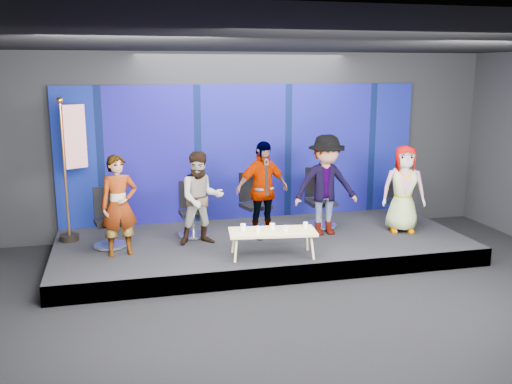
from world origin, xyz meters
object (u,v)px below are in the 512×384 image
panelist_d (326,185)px  mug_b (258,229)px  panelist_c (262,190)px  panelist_e (404,189)px  coffee_table (272,233)px  mug_d (286,228)px  mug_a (243,227)px  flag_stand (72,166)px  mug_e (306,225)px  chair_d (320,207)px  chair_e (399,208)px  chair_b (192,218)px  mug_c (272,226)px  panelist_a (119,206)px  panelist_b (201,198)px  chair_a (109,228)px  chair_c (254,211)px

panelist_d → mug_b: panelist_d is taller
panelist_c → panelist_e: bearing=-19.6°
coffee_table → mug_d: (0.19, -0.08, 0.08)m
panelist_c → mug_a: panelist_c is taller
panelist_e → flag_stand: bearing=-172.0°
panelist_d → mug_e: panelist_d is taller
chair_d → mug_e: size_ratio=12.10×
chair_e → mug_d: size_ratio=10.71×
chair_b → mug_c: bearing=-53.8°
mug_d → panelist_c: bearing=94.0°
panelist_a → panelist_b: (1.33, 0.27, -0.02)m
chair_a → mug_b: bearing=-36.7°
mug_b → mug_a: bearing=142.7°
mug_a → chair_c: bearing=69.4°
chair_b → chair_d: 2.39m
chair_c → chair_d: (1.23, -0.10, 0.02)m
flag_stand → chair_d: bearing=-31.4°
mug_c → flag_stand: bearing=151.9°
mug_c → coffee_table: bearing=-103.8°
panelist_b → mug_e: panelist_b is taller
panelist_c → chair_d: (1.22, 0.41, -0.48)m
panelist_c → chair_d: bearing=5.0°
chair_e → panelist_e: size_ratio=0.62×
panelist_e → coffee_table: (-2.65, -0.78, -0.40)m
chair_e → mug_b: (-3.08, -1.27, 0.14)m
coffee_table → mug_b: 0.25m
mug_b → flag_stand: bearing=148.4°
mug_a → mug_c: (0.46, -0.07, -0.00)m
panelist_c → mug_e: 1.18m
chair_b → chair_d: size_ratio=0.88×
panelist_e → coffee_table: bearing=-146.4°
panelist_b → mug_c: bearing=-43.4°
panelist_d → coffee_table: (-1.24, -0.96, -0.50)m
coffee_table → flag_stand: size_ratio=0.58×
chair_a → chair_b: chair_a is taller
chair_a → coffee_table: bearing=-34.0°
panelist_e → coffee_table: panelist_e is taller
panelist_c → chair_d: 1.37m
mug_d → flag_stand: 3.78m
mug_d → mug_e: size_ratio=1.00×
panelist_d → panelist_a: bearing=-174.8°
panelist_a → mug_b: bearing=-27.8°
panelist_e → flag_stand: flag_stand is taller
panelist_d → chair_e: 1.72m
panelist_e → coffee_table: 2.80m
chair_a → chair_c: chair_c is taller
chair_e → mug_d: (-2.65, -1.34, 0.14)m
chair_d → chair_e: bearing=-7.7°
chair_a → mug_d: size_ratio=10.87×
panelist_b → mug_c: 1.35m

